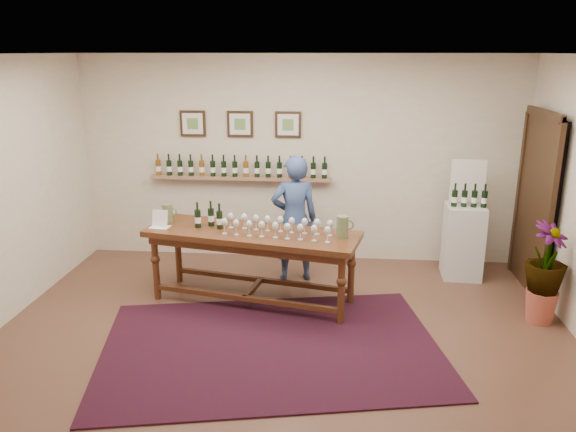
# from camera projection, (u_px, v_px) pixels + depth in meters

# --- Properties ---
(ground) EXTENTS (6.00, 6.00, 0.00)m
(ground) POSITION_uv_depth(u_px,v_px,m) (281.00, 343.00, 5.65)
(ground) COLOR brown
(ground) RESTS_ON ground
(room_shell) EXTENTS (6.00, 6.00, 6.00)m
(room_shell) POSITION_uv_depth(u_px,v_px,m) (466.00, 195.00, 6.93)
(room_shell) COLOR beige
(room_shell) RESTS_ON ground
(rug) EXTENTS (3.67, 2.80, 0.02)m
(rug) POSITION_uv_depth(u_px,v_px,m) (271.00, 347.00, 5.55)
(rug) COLOR #470D0C
(rug) RESTS_ON ground
(tasting_table) EXTENTS (2.54, 1.26, 0.86)m
(tasting_table) POSITION_uv_depth(u_px,v_px,m) (252.00, 242.00, 6.40)
(tasting_table) COLOR #402010
(tasting_table) RESTS_ON ground
(table_glasses) EXTENTS (1.38, 0.52, 0.19)m
(table_glasses) POSITION_uv_depth(u_px,v_px,m) (277.00, 227.00, 6.22)
(table_glasses) COLOR silver
(table_glasses) RESTS_ON tasting_table
(table_bottles) EXTENTS (0.32, 0.21, 0.33)m
(table_bottles) POSITION_uv_depth(u_px,v_px,m) (210.00, 213.00, 6.48)
(table_bottles) COLOR black
(table_bottles) RESTS_ON tasting_table
(pitcher_left) EXTENTS (0.15, 0.15, 0.22)m
(pitcher_left) POSITION_uv_depth(u_px,v_px,m) (168.00, 213.00, 6.67)
(pitcher_left) COLOR #5F6A42
(pitcher_left) RESTS_ON tasting_table
(pitcher_right) EXTENTS (0.18, 0.18, 0.24)m
(pitcher_right) POSITION_uv_depth(u_px,v_px,m) (342.00, 227.00, 6.12)
(pitcher_right) COLOR #5F6A42
(pitcher_right) RESTS_ON tasting_table
(menu_card) EXTENTS (0.24, 0.18, 0.20)m
(menu_card) POSITION_uv_depth(u_px,v_px,m) (160.00, 218.00, 6.50)
(menu_card) COLOR white
(menu_card) RESTS_ON tasting_table
(display_pedestal) EXTENTS (0.49, 0.49, 0.95)m
(display_pedestal) POSITION_uv_depth(u_px,v_px,m) (463.00, 241.00, 7.20)
(display_pedestal) COLOR silver
(display_pedestal) RESTS_ON ground
(pedestal_bottles) EXTENTS (0.29, 0.09, 0.28)m
(pedestal_bottles) POSITION_uv_depth(u_px,v_px,m) (469.00, 196.00, 6.98)
(pedestal_bottles) COLOR black
(pedestal_bottles) RESTS_ON display_pedestal
(info_sign) EXTENTS (0.43, 0.04, 0.60)m
(info_sign) POSITION_uv_depth(u_px,v_px,m) (468.00, 181.00, 7.10)
(info_sign) COLOR white
(info_sign) RESTS_ON display_pedestal
(potted_plant) EXTENTS (0.72, 0.72, 0.96)m
(potted_plant) POSITION_uv_depth(u_px,v_px,m) (545.00, 273.00, 5.95)
(potted_plant) COLOR #B04E3A
(potted_plant) RESTS_ON ground
(person) EXTENTS (0.66, 0.51, 1.61)m
(person) POSITION_uv_depth(u_px,v_px,m) (294.00, 219.00, 7.02)
(person) COLOR #324777
(person) RESTS_ON ground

